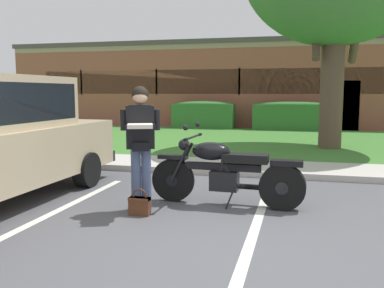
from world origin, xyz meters
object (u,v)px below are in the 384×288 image
(brick_building, at_px, (252,85))
(rider_person, at_px, (141,138))
(handbag, at_px, (140,204))
(hedge_left, at_px, (203,114))
(hedge_center_left, at_px, (294,116))
(motorcycle, at_px, (232,173))

(brick_building, bearing_deg, rider_person, -88.59)
(brick_building, bearing_deg, handbag, -88.40)
(handbag, bearing_deg, rider_person, 105.35)
(rider_person, relative_size, hedge_left, 0.64)
(hedge_left, relative_size, hedge_center_left, 0.80)
(rider_person, bearing_deg, handbag, -74.65)
(hedge_left, bearing_deg, rider_person, -81.35)
(motorcycle, distance_m, brick_building, 18.42)
(hedge_center_left, xyz_separation_m, brick_building, (-2.41, 6.33, 1.35))
(handbag, distance_m, hedge_center_left, 12.87)
(rider_person, relative_size, hedge_center_left, 0.51)
(hedge_center_left, bearing_deg, rider_person, -98.86)
(rider_person, xyz_separation_m, hedge_left, (-1.90, 12.47, -0.36))
(brick_building, bearing_deg, motorcycle, -84.86)
(motorcycle, height_order, brick_building, brick_building)
(handbag, bearing_deg, hedge_left, 98.78)
(handbag, height_order, hedge_center_left, hedge_center_left)
(hedge_center_left, relative_size, brick_building, 0.15)
(hedge_center_left, distance_m, brick_building, 6.90)
(rider_person, bearing_deg, hedge_left, 98.65)
(rider_person, bearing_deg, motorcycle, 23.61)
(motorcycle, relative_size, hedge_left, 0.84)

